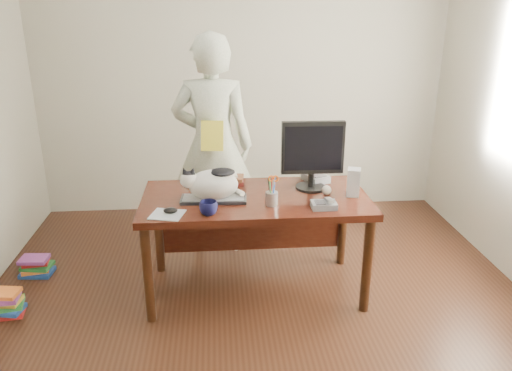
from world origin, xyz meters
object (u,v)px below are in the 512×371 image
object	(u,v)px
cat	(211,183)
book_pile_b	(36,266)
pen_cup	(272,197)
book_pile_a	(5,304)
keyboard	(214,199)
phone	(324,204)
speaker	(354,182)
book_stack	(230,180)
baseball	(327,190)
person	(213,146)
calculator	(316,178)
coffee_mug	(208,208)
desk	(255,211)
monitor	(313,152)
mouse	(170,210)

from	to	relation	value
cat	book_pile_b	distance (m)	1.68
pen_cup	book_pile_a	bearing A→B (deg)	-179.10
keyboard	phone	bearing A→B (deg)	-11.46
pen_cup	book_pile_b	xyz separation A→B (m)	(-1.82, 0.52, -0.74)
speaker	book_stack	xyz separation A→B (m)	(-0.86, 0.31, -0.06)
baseball	person	bearing A→B (deg)	136.93
speaker	book_pile_a	distance (m)	2.56
keyboard	phone	size ratio (longest dim) A/B	2.75
person	speaker	bearing A→B (deg)	149.11
calculator	book_pile_b	bearing A→B (deg)	155.24
cat	calculator	size ratio (longest dim) A/B	1.88
coffee_mug	speaker	bearing A→B (deg)	14.55
desk	phone	bearing A→B (deg)	-36.63
desk	cat	bearing A→B (deg)	-155.86
book_pile_b	book_pile_a	bearing A→B (deg)	-93.13
cat	pen_cup	distance (m)	0.43
monitor	calculator	size ratio (longest dim) A/B	2.15
baseball	book_pile_a	bearing A→B (deg)	-175.15
calculator	book_pile_a	distance (m)	2.39
desk	calculator	distance (m)	0.56
monitor	baseball	xyz separation A→B (m)	(0.09, -0.12, -0.25)
mouse	book_pile_a	distance (m)	1.36
keyboard	coffee_mug	bearing A→B (deg)	-94.63
pen_cup	mouse	xyz separation A→B (m)	(-0.67, -0.09, -0.04)
mouse	desk	bearing A→B (deg)	44.64
desk	book_pile_b	size ratio (longest dim) A/B	6.20
pen_cup	cat	bearing A→B (deg)	164.71
pen_cup	book_stack	world-z (taller)	pen_cup
desk	baseball	world-z (taller)	baseball
mouse	phone	bearing A→B (deg)	14.73
coffee_mug	book_pile_a	bearing A→B (deg)	175.92
monitor	phone	size ratio (longest dim) A/B	3.04
speaker	baseball	world-z (taller)	speaker
pen_cup	book_stack	xyz separation A→B (m)	(-0.27, 0.45, -0.02)
speaker	desk	bearing A→B (deg)	-172.17
monitor	mouse	distance (m)	1.09
baseball	coffee_mug	bearing A→B (deg)	-160.68
desk	monitor	xyz separation A→B (m)	(0.42, 0.03, 0.43)
mouse	baseball	size ratio (longest dim) A/B	1.54
pen_cup	keyboard	bearing A→B (deg)	164.00
calculator	book_pile_b	size ratio (longest dim) A/B	0.91
keyboard	phone	world-z (taller)	phone
coffee_mug	book_pile_a	size ratio (longest dim) A/B	0.44
cat	person	bearing A→B (deg)	92.16
pen_cup	book_pile_a	size ratio (longest dim) A/B	0.79
keyboard	mouse	world-z (taller)	mouse
phone	cat	bearing A→B (deg)	166.40
pen_cup	book_pile_b	world-z (taller)	pen_cup
monitor	book_stack	distance (m)	0.67
mouse	book_pile_a	xyz separation A→B (m)	(-1.18, 0.06, -0.68)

